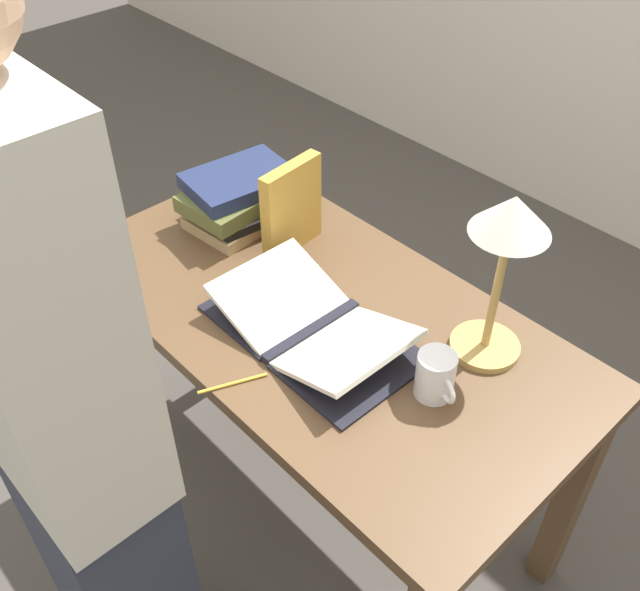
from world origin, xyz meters
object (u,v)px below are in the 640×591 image
(open_book, at_px, (312,326))
(coffee_mug, at_px, (436,375))
(pencil, at_px, (233,383))
(person_reader, at_px, (75,453))
(book_standing_upright, at_px, (292,208))
(reading_lamp, at_px, (507,240))
(book_stack_tall, at_px, (241,197))

(open_book, height_order, coffee_mug, coffee_mug)
(pencil, height_order, person_reader, person_reader)
(book_standing_upright, bearing_deg, person_reader, -75.27)
(book_standing_upright, xyz_separation_m, reading_lamp, (0.55, 0.06, 0.17))
(pencil, bearing_deg, reading_lamp, 57.89)
(coffee_mug, distance_m, person_reader, 0.68)
(pencil, bearing_deg, book_standing_upright, 123.72)
(open_book, distance_m, reading_lamp, 0.46)
(open_book, height_order, pencil, open_book)
(person_reader, bearing_deg, open_book, -88.92)
(open_book, xyz_separation_m, reading_lamp, (0.28, 0.24, 0.26))
(open_book, xyz_separation_m, person_reader, (0.01, -0.55, 0.07))
(coffee_mug, bearing_deg, reading_lamp, 92.02)
(book_standing_upright, relative_size, coffee_mug, 2.17)
(reading_lamp, height_order, person_reader, person_reader)
(reading_lamp, bearing_deg, book_standing_upright, -173.73)
(reading_lamp, xyz_separation_m, person_reader, (-0.27, -0.80, -0.19))
(book_stack_tall, xyz_separation_m, reading_lamp, (0.73, 0.08, 0.22))
(open_book, relative_size, book_stack_tall, 1.55)
(reading_lamp, relative_size, coffee_mug, 3.58)
(open_book, xyz_separation_m, book_standing_upright, (-0.27, 0.18, 0.09))
(person_reader, bearing_deg, book_stack_tall, -57.43)
(book_stack_tall, bearing_deg, coffee_mug, -7.36)
(reading_lamp, bearing_deg, coffee_mug, -87.98)
(open_book, bearing_deg, coffee_mug, 13.67)
(book_standing_upright, bearing_deg, open_book, -39.95)
(reading_lamp, relative_size, pencil, 2.82)
(book_standing_upright, distance_m, person_reader, 0.79)
(reading_lamp, bearing_deg, pencil, -122.11)
(coffee_mug, height_order, pencil, coffee_mug)
(book_standing_upright, bearing_deg, book_stack_tall, 179.86)
(pencil, relative_size, person_reader, 0.08)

